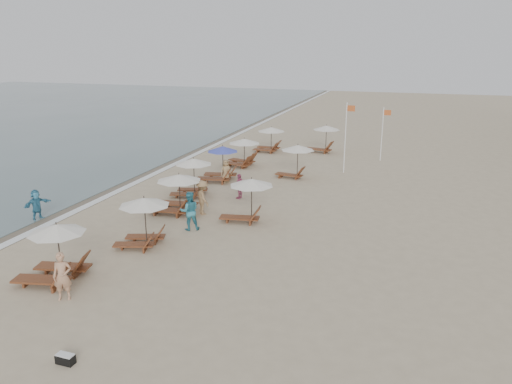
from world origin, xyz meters
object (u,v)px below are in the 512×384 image
(lounger_station_3, at_px, (191,176))
(lounger_station_5, at_px, (241,152))
(lounger_station_6, at_px, (269,139))
(inland_station_1, at_px, (294,157))
(lounger_station_2, at_px, (175,194))
(beachgoer_mid_b, at_px, (203,198))
(beachgoer_mid_a, at_px, (190,211))
(inland_station_2, at_px, (322,137))
(flag_pole_near, at_px, (346,134))
(waterline_walker, at_px, (36,205))
(duffel_bag, at_px, (65,359))
(lounger_station_4, at_px, (219,166))
(lounger_station_1, at_px, (142,220))
(beachgoer_near, at_px, (62,276))
(beachgoer_far_b, at_px, (226,171))
(inland_station_0, at_px, (246,196))
(lounger_station_0, at_px, (54,255))
(beachgoer_far_a, at_px, (240,186))

(lounger_station_3, distance_m, lounger_station_5, 8.07)
(lounger_station_6, relative_size, inland_station_1, 0.98)
(lounger_station_2, bearing_deg, beachgoer_mid_b, 5.58)
(lounger_station_3, relative_size, beachgoer_mid_a, 1.28)
(inland_station_2, xyz_separation_m, flag_pole_near, (2.80, -6.25, 1.43))
(lounger_station_3, xyz_separation_m, waterline_walker, (-5.71, -6.29, -0.39))
(lounger_station_5, distance_m, waterline_walker, 15.53)
(lounger_station_6, bearing_deg, inland_station_1, -61.79)
(duffel_bag, distance_m, flag_pole_near, 24.93)
(inland_station_2, height_order, duffel_bag, inland_station_2)
(inland_station_1, bearing_deg, lounger_station_4, -153.12)
(lounger_station_5, height_order, inland_station_2, inland_station_2)
(lounger_station_1, distance_m, beachgoer_mid_b, 4.92)
(lounger_station_5, bearing_deg, lounger_station_3, -91.58)
(beachgoer_near, distance_m, beachgoer_mid_a, 7.78)
(lounger_station_5, xyz_separation_m, beachgoer_far_b, (0.60, -4.59, -0.28))
(lounger_station_4, bearing_deg, inland_station_1, 26.88)
(beachgoer_mid_a, distance_m, duffel_bag, 10.89)
(lounger_station_6, distance_m, inland_station_0, 17.35)
(lounger_station_4, relative_size, flag_pole_near, 0.54)
(lounger_station_0, relative_size, lounger_station_2, 0.95)
(lounger_station_2, xyz_separation_m, inland_station_2, (4.46, 17.74, 0.24))
(duffel_bag, bearing_deg, inland_station_0, 85.69)
(lounger_station_5, xyz_separation_m, inland_station_1, (4.54, -2.11, 0.40))
(lounger_station_0, xyz_separation_m, beachgoer_mid_b, (2.16, 8.88, -0.11))
(lounger_station_1, xyz_separation_m, inland_station_0, (3.32, 4.43, 0.14))
(lounger_station_0, distance_m, beachgoer_mid_b, 9.14)
(lounger_station_2, xyz_separation_m, beachgoer_near, (0.67, -9.86, -0.14))
(lounger_station_1, distance_m, lounger_station_6, 21.34)
(lounger_station_4, distance_m, duffel_bag, 19.95)
(lounger_station_5, relative_size, inland_station_1, 1.03)
(inland_station_2, height_order, waterline_walker, inland_station_2)
(inland_station_1, xyz_separation_m, duffel_bag, (-1.13, -21.94, -1.28))
(lounger_station_5, height_order, beachgoer_mid_a, lounger_station_5)
(beachgoer_near, distance_m, beachgoer_far_a, 13.38)
(inland_station_1, distance_m, beachgoer_mid_b, 9.25)
(lounger_station_4, distance_m, inland_station_0, 8.20)
(flag_pole_near, bearing_deg, lounger_station_6, 144.06)
(lounger_station_5, relative_size, duffel_bag, 5.11)
(inland_station_2, bearing_deg, beachgoer_mid_a, -97.39)
(inland_station_2, xyz_separation_m, beachgoer_mid_a, (-2.58, -19.92, -0.31))
(duffel_bag, bearing_deg, inland_station_1, 87.04)
(duffel_bag, bearing_deg, lounger_station_6, 95.74)
(lounger_station_3, distance_m, beachgoer_near, 12.93)
(duffel_bag, bearing_deg, lounger_station_5, 98.06)
(beachgoer_mid_a, bearing_deg, beachgoer_far_b, -110.24)
(lounger_station_2, bearing_deg, beachgoer_mid_a, -49.13)
(beachgoer_far_a, height_order, beachgoer_far_b, beachgoer_far_b)
(beachgoer_far_b, bearing_deg, beachgoer_near, -134.49)
(lounger_station_1, distance_m, lounger_station_2, 4.76)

